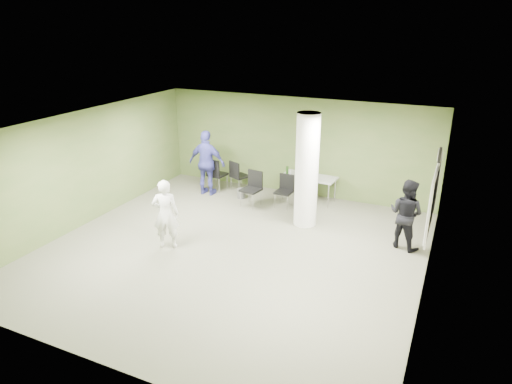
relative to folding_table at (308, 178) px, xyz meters
The scene contains 17 objects.
floor 3.65m from the folding_table, 98.92° to the right, with size 8.00×8.00×0.00m, color #585845.
ceiling 4.17m from the folding_table, 98.92° to the right, with size 8.00×8.00×0.00m, color white.
wall_back 1.03m from the folding_table, 140.52° to the left, with size 8.00×0.02×2.80m, color #465F2C.
wall_left 5.82m from the folding_table, 142.14° to the right, with size 0.02×8.00×2.80m, color #465F2C.
wall_right_cream 4.99m from the folding_table, 45.80° to the right, with size 0.02×8.00×2.80m, color beige.
column 1.76m from the folding_table, 73.94° to the right, with size 0.56×0.56×2.80m, color silver.
whiteboard 4.18m from the folding_table, 34.83° to the right, with size 0.05×2.30×1.30m.
wall_clock 4.43m from the folding_table, 34.82° to the right, with size 0.06×0.32×0.32m.
folding_table is the anchor object (origin of this frame).
wastebasket 1.96m from the folding_table, 160.66° to the right, with size 0.24×0.24×0.28m, color #4C4C4C.
chair_back_left 2.76m from the folding_table, behind, with size 0.55×0.55×0.99m.
chair_back_right 2.13m from the folding_table, behind, with size 0.61×0.61×0.93m.
chair_table_left 1.59m from the folding_table, 142.42° to the right, with size 0.55×0.55×0.97m.
chair_table_right 0.80m from the folding_table, 123.65° to the right, with size 0.45×0.45×0.88m.
woman_white 4.45m from the folding_table, 116.16° to the right, with size 0.58×0.38×1.59m, color silver.
man_black 3.37m from the folding_table, 32.30° to the right, with size 0.78×0.60×1.60m, color black.
man_blue 2.92m from the folding_table, 165.29° to the right, with size 1.11×0.46×1.89m, color #393B8E.
Camera 1 is at (4.21, -7.98, 4.80)m, focal length 32.00 mm.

